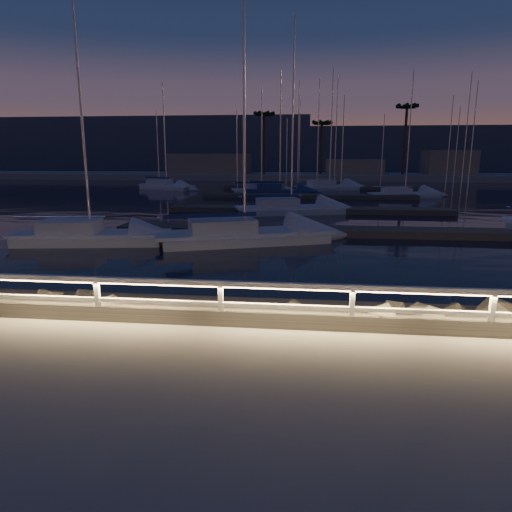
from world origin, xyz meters
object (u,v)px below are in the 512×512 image
Objects in this scene: guard_rail at (304,296)px; sailboat_j at (278,191)px; sailboat_k at (328,187)px; sailboat_l at (403,194)px; sailboat_b at (87,235)px; sailboat_i at (165,186)px; sailboat_g at (288,208)px; sailboat_c at (240,234)px; sailboat_n at (260,190)px; sailboat_m at (159,185)px.

sailboat_j is (-3.39, 41.73, -0.93)m from guard_rail.
sailboat_k reaches higher than sailboat_l.
guard_rail is 40.94m from sailboat_l.
sailboat_i is (-7.02, 35.42, 0.02)m from sailboat_b.
sailboat_g reaches higher than sailboat_i.
sailboat_c is 29.86m from sailboat_l.
sailboat_c reaches higher than sailboat_b.
sailboat_g reaches higher than sailboat_b.
sailboat_g is 1.09× the size of sailboat_i.
sailboat_j is 1.13× the size of sailboat_n.
sailboat_g is 1.22× the size of sailboat_n.
sailboat_k reaches higher than sailboat_g.
sailboat_c is 1.17× the size of sailboat_i.
sailboat_g is (9.74, 13.09, -0.00)m from sailboat_b.
sailboat_c is at bearing -115.93° from sailboat_g.
sailboat_k reaches higher than sailboat_n.
sailboat_j is (14.84, -5.66, -0.02)m from sailboat_i.
sailboat_i is 1.12× the size of sailboat_n.
guard_rail is at bearing -76.66° from sailboat_j.
sailboat_g is 0.97× the size of sailboat_k.
sailboat_i is (-18.23, 47.39, -0.91)m from guard_rail.
sailboat_g is 23.94m from sailboat_k.
sailboat_i is 0.89× the size of sailboat_k.
sailboat_m is (-16.69, 8.51, -0.05)m from sailboat_j.
sailboat_i is at bearing 110.17° from sailboat_g.
sailboat_n is at bearing 155.34° from sailboat_j.
sailboat_c is at bearing -41.05° from sailboat_m.
sailboat_c is at bearing -132.03° from sailboat_l.
sailboat_b is 1.05× the size of sailboat_l.
sailboat_c is at bearing -123.37° from sailboat_k.
sailboat_i reaches higher than sailboat_l.
sailboat_m reaches higher than guard_rail.
sailboat_k is 9.71m from sailboat_n.
sailboat_n is (12.66, -4.22, -0.05)m from sailboat_i.
sailboat_i is at bearing 111.04° from guard_rail.
sailboat_j is at bearing 1.04° from sailboat_i.
sailboat_k is (20.66, 1.28, -0.01)m from sailboat_i.
sailboat_j is (0.04, 28.72, -0.02)m from sailboat_c.
sailboat_i is 13.34m from sailboat_n.
sailboat_c reaches higher than sailboat_j.
sailboat_j is 18.74m from sailboat_m.
sailboat_l is (13.38, 26.70, -0.07)m from sailboat_c.
guard_rail is 3.28× the size of sailboat_b.
sailboat_i reaches higher than sailboat_n.
sailboat_n is at bearing 71.12° from sailboat_b.
sailboat_j is at bearing 155.94° from sailboat_l.
sailboat_c is at bearing -1.04° from sailboat_b.
sailboat_l is at bearing -21.36° from sailboat_n.
sailboat_b is 16.31m from sailboat_g.
sailboat_k reaches higher than guard_rail.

